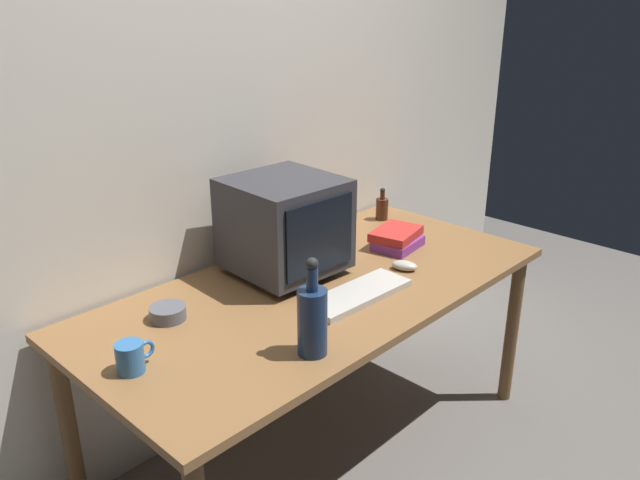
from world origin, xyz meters
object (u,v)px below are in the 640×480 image
Objects in this scene: computer_mouse at (404,266)px; mug at (131,357)px; book_stack at (397,238)px; bottle_tall at (312,319)px; bottle_short at (382,208)px; crt_monitor at (285,225)px; keyboard at (358,294)px; cd_spindle at (168,313)px.

mug reaches higher than computer_mouse.
book_stack is (0.16, 0.16, 0.02)m from computer_mouse.
bottle_tall is 1.22m from bottle_short.
keyboard is (0.03, -0.34, -0.18)m from crt_monitor.
bottle_short reaches higher than mug.
cd_spindle is (-0.55, 0.35, 0.01)m from keyboard.
bottle_short is 0.35m from book_stack.
book_stack is (0.47, 0.19, 0.03)m from keyboard.
mug is (-1.49, -0.29, -0.01)m from bottle_short.
cd_spindle reaches higher than keyboard.
bottle_short is 1.25m from cd_spindle.
computer_mouse is at bearing -135.28° from book_stack.
bottle_tall is (-0.37, -0.14, 0.10)m from keyboard.
mug is (-0.42, 0.30, -0.07)m from bottle_tall.
crt_monitor is at bearing 13.06° from mug.
crt_monitor is 1.31× the size of bottle_tall.
crt_monitor is at bearing -1.27° from cd_spindle.
bottle_tall is at bearing -125.51° from crt_monitor.
crt_monitor reaches higher than computer_mouse.
keyboard is 0.50m from book_stack.
crt_monitor is 0.54m from book_stack.
bottle_short is (0.39, 0.43, 0.04)m from computer_mouse.
computer_mouse is at bearing 6.43° from keyboard.
bottle_short is 1.52m from mug.
bottle_tall is 1.26× the size of book_stack.
mug is at bearing -142.28° from cd_spindle.
crt_monitor is at bearing 97.34° from keyboard.
bottle_short reaches higher than computer_mouse.
bottle_tall is 2.00× the size of bottle_short.
mug is (-1.10, 0.14, 0.03)m from computer_mouse.
keyboard is at bearing 163.35° from computer_mouse.
keyboard is at bearing -147.23° from bottle_short.
cd_spindle reaches higher than computer_mouse.
computer_mouse reaches higher than keyboard.
computer_mouse is at bearing -43.16° from crt_monitor.
bottle_tall reaches higher than keyboard.
mug is (-1.26, -0.03, 0.01)m from book_stack.
crt_monitor is at bearing 54.49° from bottle_tall.
bottle_tall is (-0.68, -0.16, 0.10)m from computer_mouse.
computer_mouse is 0.23m from book_stack.
bottle_short is at bearing 4.58° from cd_spindle.
crt_monitor is 0.38m from keyboard.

